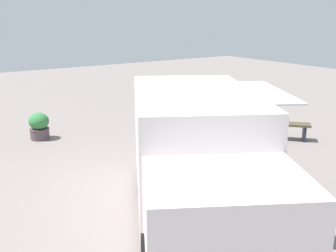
% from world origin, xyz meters
% --- Properties ---
extents(ground_plane, '(40.00, 40.00, 0.00)m').
position_xyz_m(ground_plane, '(0.00, 0.00, 0.00)').
color(ground_plane, gray).
extents(food_truck, '(5.71, 4.59, 2.23)m').
position_xyz_m(food_truck, '(-1.87, 0.56, 1.06)').
color(food_truck, silver).
rests_on(food_truck, ground_plane).
extents(planter_flowering_far, '(0.59, 0.59, 0.79)m').
position_xyz_m(planter_flowering_far, '(4.62, 1.38, 0.40)').
color(planter_flowering_far, '#514047').
rests_on(planter_flowering_far, ground_plane).
extents(plaza_bench, '(1.43, 1.39, 0.51)m').
position_xyz_m(plaza_bench, '(0.57, -4.49, 0.38)').
color(plaza_bench, '#463F2B').
rests_on(plaza_bench, ground_plane).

